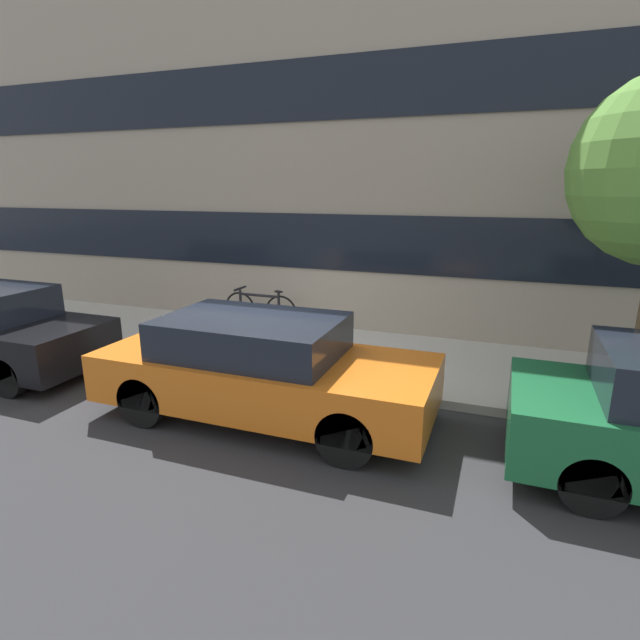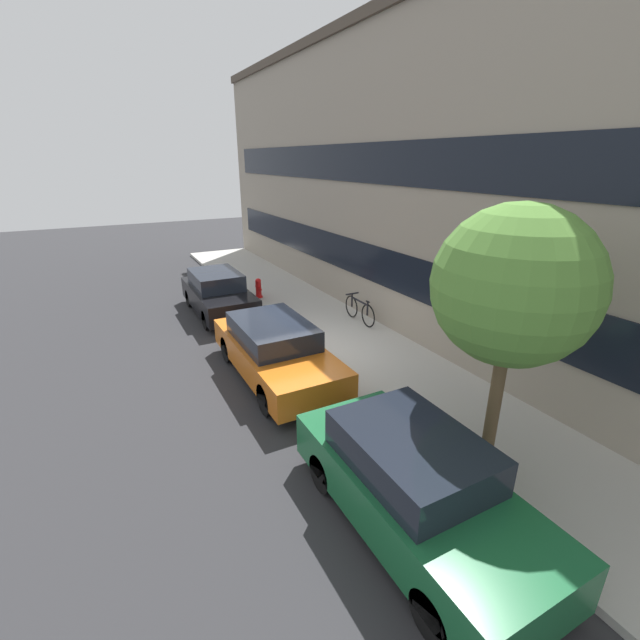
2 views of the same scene
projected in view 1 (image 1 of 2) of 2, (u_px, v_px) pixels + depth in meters
name	position (u px, v px, depth m)	size (l,w,h in m)	color
ground_plane	(264.00, 383.00, 7.77)	(56.00, 56.00, 0.00)	#2B2B2D
sidewalk_strip	(301.00, 350.00, 9.08)	(28.00, 2.95, 0.13)	#B2AFA8
rowhouse_facade	(336.00, 116.00, 9.72)	(28.00, 1.02, 8.56)	gray
parked_car_orange	(262.00, 368.00, 6.46)	(4.35, 1.73, 1.34)	#D16619
fire_hydrant	(46.00, 315.00, 9.89)	(0.52, 0.29, 0.70)	red
bicycle	(260.00, 308.00, 10.28)	(1.65, 0.44, 0.80)	black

